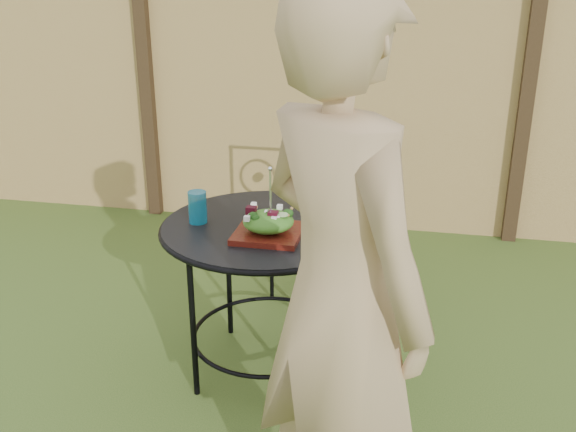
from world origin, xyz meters
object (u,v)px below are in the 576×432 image
Objects in this scene: patio_table at (267,254)px; patio_chair at (315,202)px; diner at (340,297)px; salad_plate at (269,233)px.

patio_chair is (0.06, 0.93, -0.08)m from patio_table.
diner reaches higher than patio_chair.
diner reaches higher than salad_plate.
patio_table is 0.52× the size of diner.
diner is (0.37, -1.82, 0.38)m from patio_chair.
patio_table is at bearing -93.84° from patio_chair.
patio_table is 0.97× the size of patio_chair.
patio_table is 0.93m from patio_chair.
diner reaches higher than patio_table.
patio_chair is 1.90m from diner.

